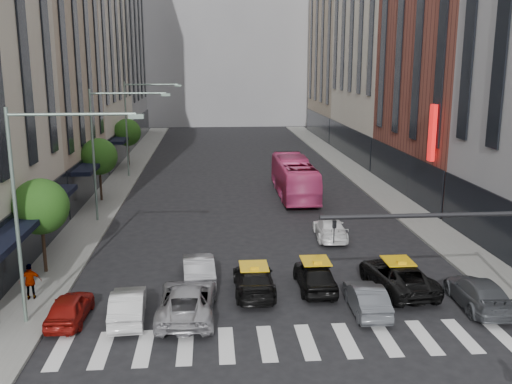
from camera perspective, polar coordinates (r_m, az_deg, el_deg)
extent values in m
plane|color=black|center=(22.12, 4.17, -16.56)|extent=(160.00, 160.00, 0.00)
cube|color=slate|center=(50.90, -14.05, 0.20)|extent=(3.00, 96.00, 0.15)
cube|color=slate|center=(52.28, 11.66, 0.65)|extent=(3.00, 96.00, 0.15)
cube|color=tan|center=(49.06, -21.73, 13.28)|extent=(8.00, 16.00, 24.00)
cube|color=gray|center=(85.28, -14.55, 15.19)|extent=(8.00, 18.00, 30.00)
cube|color=brown|center=(50.28, 19.56, 14.55)|extent=(8.00, 18.00, 26.00)
cube|color=tan|center=(86.47, 9.09, 14.73)|extent=(8.00, 18.00, 28.00)
cube|color=gray|center=(104.33, -3.08, 16.70)|extent=(30.00, 10.00, 36.00)
cylinder|color=black|center=(31.65, -20.47, -4.76)|extent=(0.18, 0.18, 3.15)
sphere|color=#1D4212|center=(31.15, -20.75, -1.36)|extent=(2.88, 2.88, 2.88)
cylinder|color=black|center=(46.76, -15.29, 1.10)|extent=(0.18, 0.18, 3.15)
sphere|color=#1D4212|center=(46.43, -15.43, 3.44)|extent=(2.88, 2.88, 2.88)
cylinder|color=black|center=(62.32, -12.67, 4.07)|extent=(0.18, 0.18, 3.15)
sphere|color=#1D4212|center=(62.07, -12.75, 5.84)|extent=(2.88, 2.88, 2.88)
cylinder|color=gray|center=(25.12, -22.85, -2.47)|extent=(0.16, 0.16, 9.00)
cylinder|color=gray|center=(23.74, -17.94, 7.40)|extent=(5.00, 0.12, 0.12)
cube|color=gray|center=(23.31, -11.89, 7.41)|extent=(0.60, 0.25, 0.18)
cylinder|color=gray|center=(40.30, -15.94, 3.47)|extent=(0.16, 0.16, 9.00)
cylinder|color=gray|center=(39.46, -12.70, 9.61)|extent=(5.00, 0.12, 0.12)
cube|color=gray|center=(39.20, -9.02, 9.59)|extent=(0.60, 0.25, 0.18)
cylinder|color=gray|center=(55.94, -12.82, 6.12)|extent=(0.16, 0.16, 9.00)
cylinder|color=gray|center=(55.34, -10.43, 10.53)|extent=(5.00, 0.12, 0.12)
cube|color=gray|center=(55.15, -7.80, 10.51)|extent=(0.60, 0.25, 0.18)
cylinder|color=black|center=(20.60, 20.19, -2.13)|extent=(10.00, 0.16, 0.16)
imported|color=black|center=(19.30, 7.82, -3.97)|extent=(0.13, 0.16, 0.80)
cube|color=red|center=(42.35, 17.22, 5.67)|extent=(0.30, 0.70, 4.00)
imported|color=maroon|center=(26.06, -18.14, -10.93)|extent=(1.59, 3.71, 1.25)
imported|color=#BDBDBD|center=(25.52, -12.69, -11.01)|extent=(1.68, 4.13, 1.33)
imported|color=#98989D|center=(25.40, -6.91, -10.74)|extent=(2.59, 5.32, 1.46)
imported|color=black|center=(27.61, -0.22, -8.78)|extent=(1.92, 4.67, 1.35)
imported|color=black|center=(28.19, 5.93, -8.28)|extent=(1.71, 4.26, 1.45)
imported|color=#474A4F|center=(26.12, 10.99, -10.40)|extent=(1.45, 3.96, 1.30)
imported|color=black|center=(28.77, 13.94, -8.13)|extent=(2.94, 5.53, 1.48)
imported|color=#43474B|center=(28.00, 21.33, -9.37)|extent=(2.11, 4.78, 1.36)
imported|color=#A1A1A6|center=(29.09, -5.79, -7.62)|extent=(1.81, 4.44, 1.43)
imported|color=white|center=(36.20, 7.42, -3.65)|extent=(2.12, 4.59, 1.30)
imported|color=#D13D78|center=(47.22, 3.85, 1.45)|extent=(2.73, 11.32, 3.15)
imported|color=gray|center=(28.51, -21.63, -8.32)|extent=(1.05, 0.58, 1.70)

